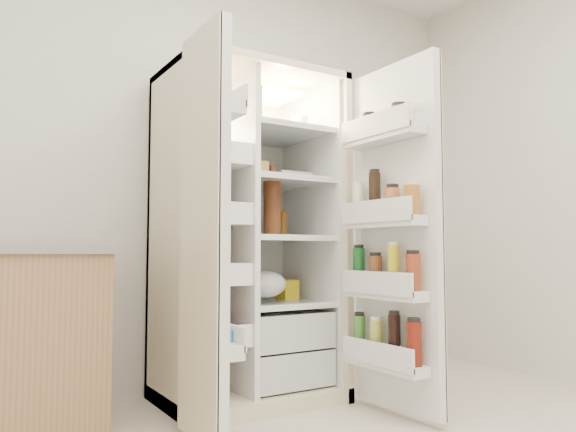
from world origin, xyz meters
TOP-DOWN VIEW (x-y plane):
  - wall_back at (0.00, 2.00)m, footprint 4.00×0.02m
  - refrigerator at (0.14, 1.65)m, footprint 0.92×0.70m
  - freezer_door at (-0.37, 1.05)m, footprint 0.15×0.40m
  - fridge_door at (0.61, 0.96)m, footprint 0.17×0.58m

SIDE VIEW (x-z plane):
  - refrigerator at x=0.14m, z-range -0.16..1.64m
  - fridge_door at x=0.61m, z-range 0.01..1.73m
  - freezer_door at x=-0.37m, z-range 0.03..1.75m
  - wall_back at x=0.00m, z-range 0.00..2.70m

